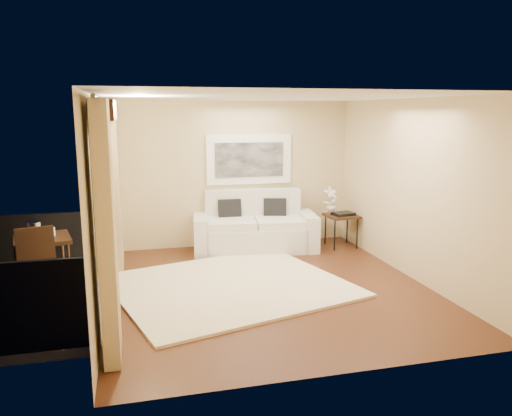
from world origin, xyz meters
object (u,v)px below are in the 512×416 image
object	(u,v)px
ice_bucket	(34,229)
sofa	(254,229)
side_table	(342,218)
balcony_chair_near	(38,263)
bistro_table	(42,243)
orchid	(331,200)

from	to	relation	value
ice_bucket	sofa	bearing A→B (deg)	24.20
sofa	side_table	bearing A→B (deg)	-2.30
balcony_chair_near	bistro_table	bearing A→B (deg)	76.12
sofa	balcony_chair_near	xyz separation A→B (m)	(-3.37, -2.15, 0.24)
bistro_table	ice_bucket	bearing A→B (deg)	139.88
sofa	balcony_chair_near	distance (m)	4.00
bistro_table	balcony_chair_near	xyz separation A→B (m)	(0.01, -0.50, -0.13)
balcony_chair_near	ice_bucket	distance (m)	0.67
orchid	balcony_chair_near	xyz separation A→B (m)	(-4.81, -2.00, -0.25)
sofa	balcony_chair_near	bearing A→B (deg)	-140.33
side_table	ice_bucket	bearing A→B (deg)	-165.73
ice_bucket	bistro_table	bearing A→B (deg)	-40.12
sofa	bistro_table	world-z (taller)	sofa
bistro_table	balcony_chair_near	distance (m)	0.51
balcony_chair_near	ice_bucket	xyz separation A→B (m)	(-0.11, 0.58, 0.31)
sofa	side_table	xyz separation A→B (m)	(1.61, -0.27, 0.17)
balcony_chair_near	ice_bucket	world-z (taller)	balcony_chair_near
side_table	ice_bucket	size ratio (longest dim) A/B	3.04
sofa	side_table	size ratio (longest dim) A/B	3.82
orchid	bistro_table	distance (m)	5.04
side_table	bistro_table	distance (m)	5.18
orchid	balcony_chair_near	size ratio (longest dim) A/B	0.49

